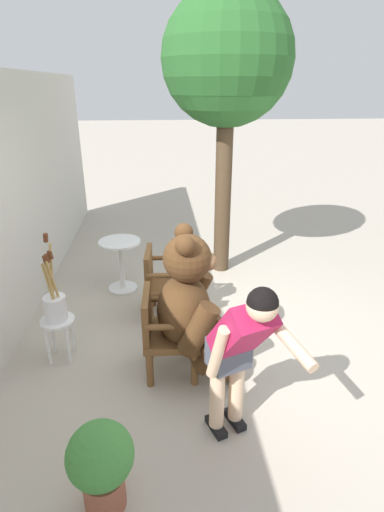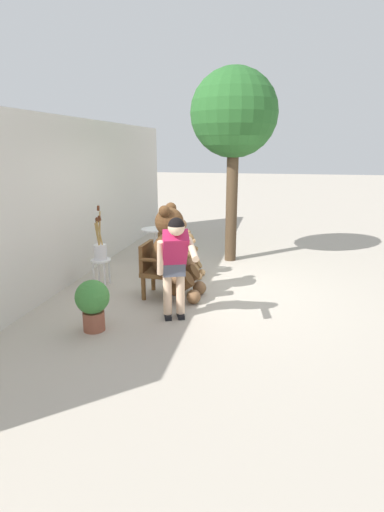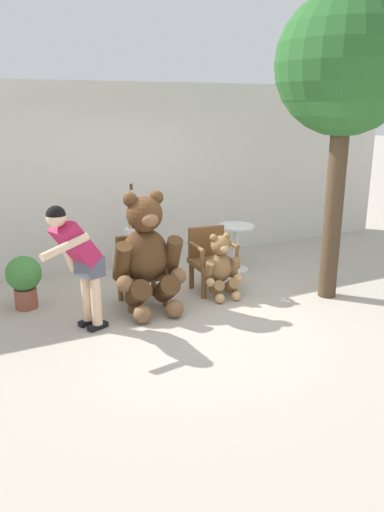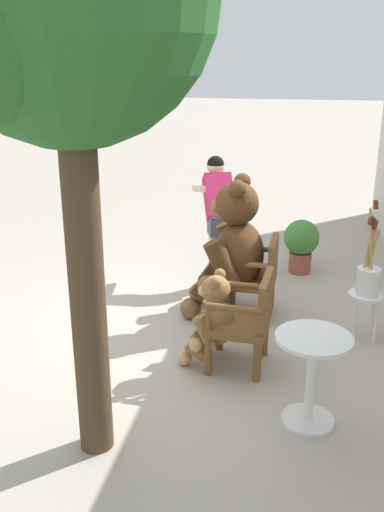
{
  "view_description": "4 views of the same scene",
  "coord_description": "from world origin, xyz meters",
  "px_view_note": "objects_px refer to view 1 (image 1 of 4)",
  "views": [
    {
      "loc": [
        -3.77,
        0.71,
        2.64
      ],
      "look_at": [
        0.35,
        0.36,
        0.86
      ],
      "focal_mm": 28.0,
      "sensor_mm": 36.0,
      "label": 1
    },
    {
      "loc": [
        -6.3,
        -1.1,
        2.32
      ],
      "look_at": [
        -0.29,
        0.17,
        0.63
      ],
      "focal_mm": 28.0,
      "sensor_mm": 36.0,
      "label": 2
    },
    {
      "loc": [
        -2.59,
        -5.05,
        2.47
      ],
      "look_at": [
        -0.08,
        0.07,
        0.74
      ],
      "focal_mm": 35.0,
      "sensor_mm": 36.0,
      "label": 3
    },
    {
      "loc": [
        4.98,
        1.1,
        2.63
      ],
      "look_at": [
        0.37,
        0.19,
        0.95
      ],
      "focal_mm": 40.0,
      "sensor_mm": 36.0,
      "label": 4
    }
  ],
  "objects_px": {
    "potted_plant": "(101,462)",
    "wooden_chair_left": "(165,330)",
    "white_stool": "(59,328)",
    "person_visitor": "(239,347)",
    "wooden_chair_right": "(163,281)",
    "round_side_table": "(121,260)",
    "patio_tree": "(230,65)",
    "teddy_bear_large": "(192,305)",
    "teddy_bear_small": "(187,284)",
    "brush_bucket": "(55,304)"
  },
  "relations": [
    {
      "from": "white_stool",
      "to": "brush_bucket",
      "type": "xyz_separation_m",
      "value": [
        -0.0,
        -0.0,
        0.29
      ]
    },
    {
      "from": "wooden_chair_left",
      "to": "person_visitor",
      "type": "height_order",
      "value": "person_visitor"
    },
    {
      "from": "wooden_chair_right",
      "to": "white_stool",
      "type": "relative_size",
      "value": 1.87
    },
    {
      "from": "round_side_table",
      "to": "teddy_bear_small",
      "type": "bearing_deg",
      "value": -130.94
    },
    {
      "from": "wooden_chair_right",
      "to": "potted_plant",
      "type": "height_order",
      "value": "wooden_chair_right"
    },
    {
      "from": "wooden_chair_right",
      "to": "potted_plant",
      "type": "distance_m",
      "value": 2.45
    },
    {
      "from": "teddy_bear_large",
      "to": "white_stool",
      "type": "bearing_deg",
      "value": 77.95
    },
    {
      "from": "patio_tree",
      "to": "potted_plant",
      "type": "xyz_separation_m",
      "value": [
        -3.77,
        1.39,
        -2.47
      ]
    },
    {
      "from": "wooden_chair_left",
      "to": "brush_bucket",
      "type": "height_order",
      "value": "brush_bucket"
    },
    {
      "from": "wooden_chair_left",
      "to": "white_stool",
      "type": "relative_size",
      "value": 1.87
    },
    {
      "from": "potted_plant",
      "to": "patio_tree",
      "type": "bearing_deg",
      "value": -20.27
    },
    {
      "from": "teddy_bear_large",
      "to": "patio_tree",
      "type": "bearing_deg",
      "value": -15.96
    },
    {
      "from": "teddy_bear_large",
      "to": "round_side_table",
      "type": "xyz_separation_m",
      "value": [
        1.77,
        0.82,
        -0.28
      ]
    },
    {
      "from": "white_stool",
      "to": "person_visitor",
      "type": "bearing_deg",
      "value": -126.45
    },
    {
      "from": "wooden_chair_right",
      "to": "round_side_table",
      "type": "bearing_deg",
      "value": 37.57
    },
    {
      "from": "wooden_chair_right",
      "to": "patio_tree",
      "type": "height_order",
      "value": "patio_tree"
    },
    {
      "from": "teddy_bear_large",
      "to": "teddy_bear_small",
      "type": "bearing_deg",
      "value": -1.49
    },
    {
      "from": "potted_plant",
      "to": "wooden_chair_left",
      "type": "bearing_deg",
      "value": -17.93
    },
    {
      "from": "round_side_table",
      "to": "potted_plant",
      "type": "bearing_deg",
      "value": -177.87
    },
    {
      "from": "wooden_chair_right",
      "to": "brush_bucket",
      "type": "bearing_deg",
      "value": 125.03
    },
    {
      "from": "wooden_chair_right",
      "to": "person_visitor",
      "type": "relative_size",
      "value": 0.58
    },
    {
      "from": "brush_bucket",
      "to": "round_side_table",
      "type": "bearing_deg",
      "value": -19.13
    },
    {
      "from": "wooden_chair_right",
      "to": "white_stool",
      "type": "distance_m",
      "value": 1.32
    },
    {
      "from": "white_stool",
      "to": "patio_tree",
      "type": "height_order",
      "value": "patio_tree"
    },
    {
      "from": "white_stool",
      "to": "potted_plant",
      "type": "height_order",
      "value": "potted_plant"
    },
    {
      "from": "teddy_bear_large",
      "to": "person_visitor",
      "type": "xyz_separation_m",
      "value": [
        -0.9,
        -0.27,
        0.17
      ]
    },
    {
      "from": "wooden_chair_left",
      "to": "person_visitor",
      "type": "relative_size",
      "value": 0.58
    },
    {
      "from": "wooden_chair_left",
      "to": "round_side_table",
      "type": "relative_size",
      "value": 1.19
    },
    {
      "from": "wooden_chair_right",
      "to": "patio_tree",
      "type": "relative_size",
      "value": 0.23
    },
    {
      "from": "white_stool",
      "to": "brush_bucket",
      "type": "distance_m",
      "value": 0.29
    },
    {
      "from": "wooden_chair_left",
      "to": "patio_tree",
      "type": "distance_m",
      "value": 3.53
    },
    {
      "from": "person_visitor",
      "to": "teddy_bear_large",
      "type": "bearing_deg",
      "value": 16.45
    },
    {
      "from": "teddy_bear_large",
      "to": "round_side_table",
      "type": "relative_size",
      "value": 2.06
    },
    {
      "from": "potted_plant",
      "to": "white_stool",
      "type": "bearing_deg",
      "value": 20.93
    },
    {
      "from": "brush_bucket",
      "to": "person_visitor",
      "type": "bearing_deg",
      "value": -126.4
    },
    {
      "from": "wooden_chair_right",
      "to": "patio_tree",
      "type": "distance_m",
      "value": 2.92
    },
    {
      "from": "patio_tree",
      "to": "potted_plant",
      "type": "bearing_deg",
      "value": 159.73
    },
    {
      "from": "teddy_bear_small",
      "to": "white_stool",
      "type": "height_order",
      "value": "teddy_bear_small"
    },
    {
      "from": "teddy_bear_small",
      "to": "patio_tree",
      "type": "height_order",
      "value": "patio_tree"
    },
    {
      "from": "wooden_chair_right",
      "to": "teddy_bear_small",
      "type": "relative_size",
      "value": 1.0
    },
    {
      "from": "person_visitor",
      "to": "wooden_chair_right",
      "type": "bearing_deg",
      "value": 15.21
    },
    {
      "from": "wooden_chair_right",
      "to": "potted_plant",
      "type": "bearing_deg",
      "value": 169.53
    },
    {
      "from": "white_stool",
      "to": "wooden_chair_right",
      "type": "bearing_deg",
      "value": -55.12
    },
    {
      "from": "teddy_bear_small",
      "to": "white_stool",
      "type": "bearing_deg",
      "value": 118.61
    },
    {
      "from": "brush_bucket",
      "to": "white_stool",
      "type": "bearing_deg",
      "value": 22.45
    },
    {
      "from": "person_visitor",
      "to": "teddy_bear_small",
      "type": "bearing_deg",
      "value": 7.05
    },
    {
      "from": "teddy_bear_large",
      "to": "round_side_table",
      "type": "distance_m",
      "value": 1.97
    },
    {
      "from": "patio_tree",
      "to": "potted_plant",
      "type": "height_order",
      "value": "patio_tree"
    },
    {
      "from": "wooden_chair_left",
      "to": "teddy_bear_large",
      "type": "height_order",
      "value": "teddy_bear_large"
    },
    {
      "from": "white_stool",
      "to": "potted_plant",
      "type": "distance_m",
      "value": 1.78
    }
  ]
}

